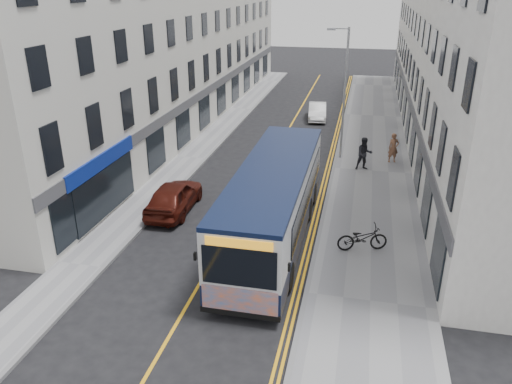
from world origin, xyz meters
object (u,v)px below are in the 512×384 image
at_px(streetlamp, 343,90).
at_px(car_white, 317,112).
at_px(bicycle, 362,238).
at_px(pedestrian_near, 393,148).
at_px(city_bus, 274,201).
at_px(pedestrian_far, 364,154).
at_px(car_maroon, 174,196).

xyz_separation_m(streetlamp, car_white, (-2.37, 9.44, -3.74)).
xyz_separation_m(streetlamp, bicycle, (1.68, -11.65, -3.71)).
bearing_deg(bicycle, streetlamp, -8.85).
height_order(bicycle, pedestrian_near, pedestrian_near).
bearing_deg(city_bus, pedestrian_near, 64.54).
height_order(pedestrian_far, car_white, pedestrian_far).
height_order(city_bus, pedestrian_near, city_bus).
distance_m(streetlamp, pedestrian_near, 4.68).
height_order(streetlamp, pedestrian_near, streetlamp).
bearing_deg(pedestrian_near, streetlamp, 156.70).
relative_size(streetlamp, pedestrian_far, 4.13).
bearing_deg(car_maroon, streetlamp, -129.20).
height_order(city_bus, bicycle, city_bus).
distance_m(city_bus, pedestrian_far, 10.25).
relative_size(pedestrian_far, car_maroon, 0.43).
xyz_separation_m(streetlamp, pedestrian_near, (3.26, -0.17, -3.36)).
xyz_separation_m(pedestrian_far, car_white, (-3.91, 11.33, -0.44)).
relative_size(city_bus, bicycle, 5.67).
bearing_deg(car_white, pedestrian_near, -65.36).
distance_m(pedestrian_near, car_maroon, 14.14).
distance_m(bicycle, car_maroon, 9.31).
height_order(pedestrian_near, car_maroon, pedestrian_near).
relative_size(city_bus, pedestrian_near, 6.55).
relative_size(streetlamp, car_white, 2.04).
bearing_deg(car_maroon, pedestrian_far, -140.87).
bearing_deg(city_bus, pedestrian_far, 69.12).
height_order(pedestrian_near, car_white, pedestrian_near).
bearing_deg(car_white, bicycle, -84.82).
height_order(city_bus, pedestrian_far, city_bus).
relative_size(pedestrian_near, car_white, 0.46).
bearing_deg(car_maroon, city_bus, 158.53).
xyz_separation_m(pedestrian_far, car_maroon, (-8.92, -7.61, -0.32)).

